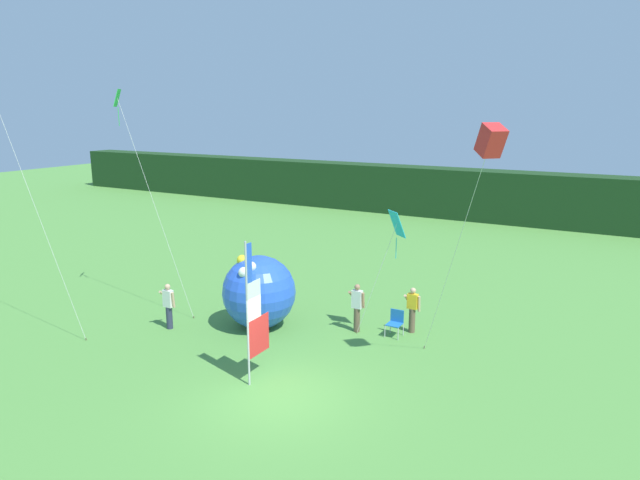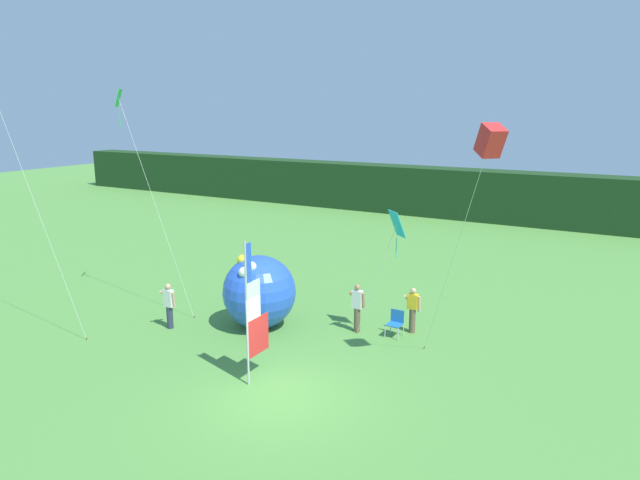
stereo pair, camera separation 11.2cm
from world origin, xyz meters
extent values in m
plane|color=#518E3D|center=(0.00, 0.00, 0.00)|extent=(120.00, 120.00, 0.00)
cube|color=#193819|center=(0.00, 28.04, 1.73)|extent=(80.00, 2.40, 3.45)
cylinder|color=#B7B7BC|center=(-1.16, 0.21, 2.08)|extent=(0.06, 0.06, 4.16)
cube|color=red|center=(-1.16, 0.72, 1.30)|extent=(0.02, 0.97, 1.11)
cube|color=white|center=(-1.16, 0.54, 2.42)|extent=(0.02, 0.60, 1.11)
cube|color=blue|center=(-1.16, 0.36, 3.53)|extent=(0.02, 0.23, 1.11)
cylinder|color=brown|center=(1.44, 6.16, 0.43)|extent=(0.22, 0.22, 0.87)
cube|color=yellow|center=(1.44, 6.16, 1.13)|extent=(0.36, 0.20, 0.53)
sphere|color=tan|center=(1.44, 6.16, 1.51)|extent=(0.20, 0.20, 0.20)
cylinder|color=tan|center=(1.21, 6.22, 1.17)|extent=(0.09, 0.48, 0.42)
cylinder|color=tan|center=(1.67, 6.16, 1.07)|extent=(0.09, 0.14, 0.56)
cylinder|color=brown|center=(-0.25, 5.28, 0.43)|extent=(0.22, 0.22, 0.86)
cube|color=white|center=(-0.25, 5.28, 1.18)|extent=(0.36, 0.20, 0.64)
sphere|color=#A37556|center=(-0.25, 5.28, 1.62)|extent=(0.20, 0.20, 0.20)
cylinder|color=#A37556|center=(-0.48, 5.34, 1.27)|extent=(0.09, 0.48, 0.42)
cylinder|color=#A37556|center=(-0.02, 5.28, 1.18)|extent=(0.09, 0.14, 0.56)
cylinder|color=#2D334C|center=(-6.15, 2.27, 0.40)|extent=(0.22, 0.22, 0.81)
cube|color=white|center=(-6.15, 2.27, 1.11)|extent=(0.36, 0.20, 0.61)
sphere|color=tan|center=(-6.15, 2.27, 1.54)|extent=(0.20, 0.20, 0.20)
cylinder|color=tan|center=(-6.38, 2.34, 1.19)|extent=(0.09, 0.48, 0.42)
cylinder|color=tan|center=(-5.92, 2.28, 1.10)|extent=(0.09, 0.14, 0.56)
sphere|color=blue|center=(-3.46, 3.98, 1.30)|extent=(2.59, 2.59, 2.59)
sphere|color=white|center=(-3.30, 3.32, 2.40)|extent=(0.36, 0.36, 0.36)
sphere|color=yellow|center=(-3.97, 3.72, 2.46)|extent=(0.36, 0.36, 0.36)
sphere|color=white|center=(-3.44, 3.09, 2.25)|extent=(0.36, 0.36, 0.36)
cylinder|color=#BCBCC1|center=(0.81, 5.26, 0.21)|extent=(0.03, 0.03, 0.42)
cylinder|color=#BCBCC1|center=(1.29, 5.26, 0.21)|extent=(0.03, 0.03, 0.42)
cylinder|color=#BCBCC1|center=(0.81, 5.74, 0.21)|extent=(0.03, 0.03, 0.42)
cylinder|color=#BCBCC1|center=(1.29, 5.74, 0.21)|extent=(0.03, 0.03, 0.42)
cube|color=#1E66B2|center=(1.05, 5.50, 0.43)|extent=(0.48, 0.48, 0.03)
cube|color=#1E66B2|center=(1.05, 5.74, 0.67)|extent=(0.48, 0.03, 0.44)
cylinder|color=brown|center=(-0.17, 5.11, 0.04)|extent=(0.03, 0.03, 0.08)
cylinder|color=silver|center=(0.47, 5.20, 1.99)|extent=(1.30, 0.20, 3.97)
cube|color=#23B2C6|center=(1.12, 5.29, 3.97)|extent=(0.73, 0.70, 0.86)
cylinder|color=#23B2C6|center=(1.12, 5.29, 3.16)|extent=(0.02, 0.02, 0.70)
cylinder|color=brown|center=(-6.09, 3.45, 0.04)|extent=(0.03, 0.03, 0.08)
cylinder|color=silver|center=(-7.83, 3.60, 3.99)|extent=(3.50, 0.31, 7.99)
cube|color=green|center=(-9.58, 3.76, 7.99)|extent=(0.46, 0.52, 0.65)
cylinder|color=green|center=(-9.58, 3.76, 7.30)|extent=(0.02, 0.02, 0.70)
cylinder|color=brown|center=(2.30, 5.04, 0.04)|extent=(0.03, 0.03, 0.08)
cylinder|color=silver|center=(3.37, 4.07, 3.41)|extent=(2.16, 1.96, 6.83)
cube|color=red|center=(4.44, 3.10, 6.83)|extent=(0.91, 0.90, 0.90)
cylinder|color=brown|center=(-7.84, 0.09, 0.04)|extent=(0.03, 0.03, 0.08)
cylinder|color=silver|center=(-9.59, -0.07, 4.52)|extent=(3.52, 0.32, 9.05)
camera|label=1|loc=(7.86, -11.75, 7.63)|focal=32.19mm
camera|label=2|loc=(7.96, -11.69, 7.63)|focal=32.19mm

